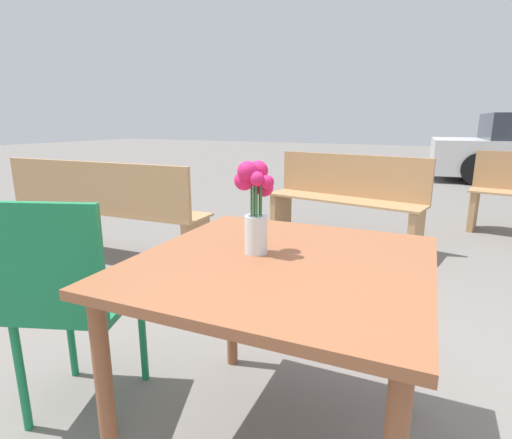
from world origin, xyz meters
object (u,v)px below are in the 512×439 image
flower_vase (255,205)px  bench_near (103,207)px  bench_middle (346,197)px  table_front (282,286)px  cafe_chair (69,295)px

flower_vase → bench_near: bearing=150.0°
flower_vase → bench_middle: bearing=97.7°
flower_vase → bench_near: flower_vase is taller
table_front → cafe_chair: cafe_chair is taller
flower_vase → bench_middle: flower_vase is taller
cafe_chair → bench_near: cafe_chair is taller
table_front → flower_vase: 0.28m
table_front → flower_vase: bearing=171.6°
table_front → bench_near: size_ratio=0.54×
cafe_chair → flower_vase: bearing=18.4°
cafe_chair → bench_middle: 2.84m
table_front → bench_near: (-2.10, 1.17, -0.16)m
bench_near → flower_vase: bearing=-30.0°
bench_near → bench_middle: bearing=41.3°
flower_vase → bench_near: (-1.99, 1.15, -0.42)m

